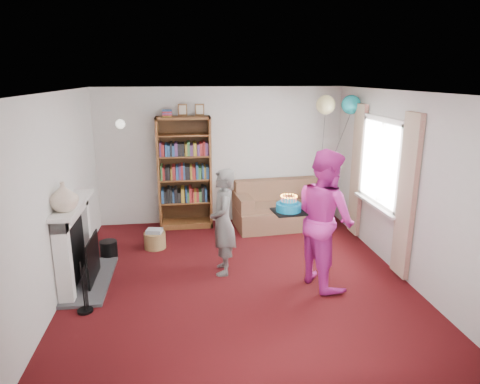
{
  "coord_description": "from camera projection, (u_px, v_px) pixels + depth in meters",
  "views": [
    {
      "loc": [
        -0.69,
        -5.27,
        2.7
      ],
      "look_at": [
        0.1,
        0.6,
        1.07
      ],
      "focal_mm": 32.0,
      "sensor_mm": 36.0,
      "label": 1
    }
  ],
  "objects": [
    {
      "name": "ground",
      "position": [
        239.0,
        279.0,
        5.84
      ],
      "size": [
        5.0,
        5.0,
        0.0
      ],
      "primitive_type": "plane",
      "color": "#350A07",
      "rests_on": "ground"
    },
    {
      "name": "wall_right",
      "position": [
        403.0,
        185.0,
        5.8
      ],
      "size": [
        0.02,
        5.0,
        2.5
      ],
      "primitive_type": "cube",
      "color": "silver",
      "rests_on": "ground"
    },
    {
      "name": "window_bay",
      "position": [
        380.0,
        179.0,
        6.38
      ],
      "size": [
        0.14,
        2.02,
        2.2
      ],
      "color": "white",
      "rests_on": "ground"
    },
    {
      "name": "birthday_cake",
      "position": [
        289.0,
        207.0,
        5.37
      ],
      "size": [
        0.38,
        0.38,
        0.22
      ],
      "rotation": [
        0.0,
        0.0,
        0.11
      ],
      "color": "black",
      "rests_on": "ground"
    },
    {
      "name": "ceiling",
      "position": [
        238.0,
        91.0,
        5.18
      ],
      "size": [
        4.5,
        5.0,
        0.01
      ],
      "primitive_type": "cube",
      "color": "white",
      "rests_on": "wall_back"
    },
    {
      "name": "fireplace",
      "position": [
        79.0,
        247.0,
        5.62
      ],
      "size": [
        0.55,
        1.8,
        1.12
      ],
      "color": "#3F3F42",
      "rests_on": "ground"
    },
    {
      "name": "mantel_vase",
      "position": [
        63.0,
        197.0,
        5.08
      ],
      "size": [
        0.42,
        0.42,
        0.35
      ],
      "primitive_type": "imported",
      "rotation": [
        0.0,
        0.0,
        -0.28
      ],
      "color": "beige",
      "rests_on": "fireplace"
    },
    {
      "name": "wall_back",
      "position": [
        221.0,
        156.0,
        7.91
      ],
      "size": [
        4.5,
        0.02,
        2.5
      ],
      "primitive_type": "cube",
      "color": "silver",
      "rests_on": "ground"
    },
    {
      "name": "balloons",
      "position": [
        338.0,
        105.0,
        7.11
      ],
      "size": [
        0.76,
        0.32,
        1.74
      ],
      "color": "#3F3F3F",
      "rests_on": "ground"
    },
    {
      "name": "sofa",
      "position": [
        278.0,
        209.0,
        7.86
      ],
      "size": [
        1.57,
        0.83,
        0.83
      ],
      "rotation": [
        0.0,
        0.0,
        0.09
      ],
      "color": "brown",
      "rests_on": "ground"
    },
    {
      "name": "wall_left",
      "position": [
        55.0,
        198.0,
        5.22
      ],
      "size": [
        0.02,
        5.0,
        2.5
      ],
      "primitive_type": "cube",
      "color": "silver",
      "rests_on": "ground"
    },
    {
      "name": "person_magenta",
      "position": [
        325.0,
        218.0,
        5.52
      ],
      "size": [
        0.9,
        1.03,
        1.81
      ],
      "primitive_type": "imported",
      "rotation": [
        0.0,
        0.0,
        1.84
      ],
      "color": "#CB2899",
      "rests_on": "ground"
    },
    {
      "name": "wall_sconce",
      "position": [
        120.0,
        124.0,
        7.38
      ],
      "size": [
        0.16,
        0.23,
        0.16
      ],
      "color": "gold",
      "rests_on": "ground"
    },
    {
      "name": "wicker_basket",
      "position": [
        155.0,
        239.0,
        6.87
      ],
      "size": [
        0.35,
        0.35,
        0.32
      ],
      "rotation": [
        0.0,
        0.0,
        -0.2
      ],
      "color": "#A5824D",
      "rests_on": "ground"
    },
    {
      "name": "bookcase",
      "position": [
        185.0,
        174.0,
        7.69
      ],
      "size": [
        0.95,
        0.42,
        2.21
      ],
      "color": "#472B14",
      "rests_on": "ground"
    },
    {
      "name": "person_striped",
      "position": [
        223.0,
        222.0,
        5.88
      ],
      "size": [
        0.38,
        0.56,
        1.49
      ],
      "primitive_type": "imported",
      "rotation": [
        0.0,
        0.0,
        -1.62
      ],
      "color": "black",
      "rests_on": "ground"
    }
  ]
}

